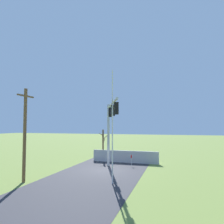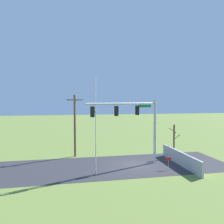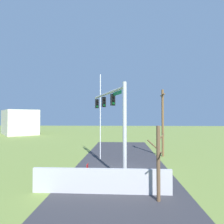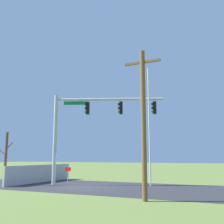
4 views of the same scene
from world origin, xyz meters
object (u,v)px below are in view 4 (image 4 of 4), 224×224
Objects in this scene: bare_tree at (6,158)px; open_sign at (68,171)px; signal_mast at (88,119)px; utility_pole at (143,120)px; flagpole at (149,125)px.

open_sign is at bearing -122.84° from bare_tree.
utility_pole is (-6.12, 5.34, -1.07)m from signal_mast.
signal_mast is 6.51× the size of open_sign.
signal_mast is 0.89× the size of flagpole.
utility_pole is (-1.70, 6.87, -0.56)m from flagpole.
signal_mast is 8.19m from utility_pole.
utility_pole is at bearing 167.20° from bare_tree.
flagpole is (-4.42, -1.52, -0.51)m from signal_mast.
utility_pole is at bearing 103.90° from flagpole.
open_sign is (-2.76, -4.27, -1.13)m from bare_tree.
flagpole is 2.26× the size of bare_tree.
flagpole is 8.05m from open_sign.
flagpole reaches higher than bare_tree.
utility_pole is 12.11m from bare_tree.
flagpole reaches higher than signal_mast.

